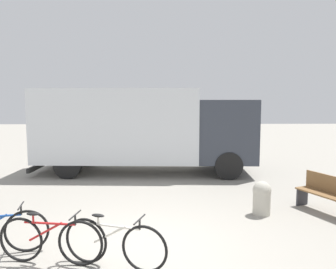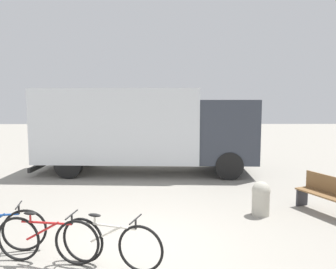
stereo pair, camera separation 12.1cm
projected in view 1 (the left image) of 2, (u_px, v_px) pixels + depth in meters
ground_plane at (136, 248)px, 5.82m from camera, size 60.00×60.00×0.00m
delivery_truck at (142, 127)px, 11.81m from camera, size 7.83×2.73×3.01m
park_bench at (329, 194)px, 7.55m from camera, size 0.97×1.57×0.87m
bicycle_middle at (50, 240)px, 5.23m from camera, size 1.74×0.44×0.84m
bicycle_far at (114, 243)px, 5.11m from camera, size 1.68×0.64×0.84m
bollard_near_bench at (262, 197)px, 7.49m from camera, size 0.42×0.42×0.78m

